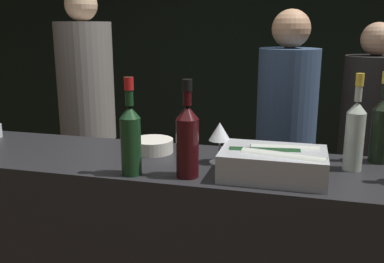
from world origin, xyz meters
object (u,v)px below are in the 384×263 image
at_px(rose_wine_bottle, 355,132).
at_px(person_blond_tee, 88,113).
at_px(ice_bin_with_bottles, 274,162).
at_px(person_grey_polo, 285,143).
at_px(red_wine_bottle_black_foil, 187,138).
at_px(person_in_hoodie, 368,135).
at_px(red_wine_bottle_burgundy, 131,136).
at_px(bowl_white, 153,145).
at_px(wine_glass, 220,133).
at_px(champagne_bottle, 382,126).

bearing_deg(rose_wine_bottle, person_blond_tee, 149.84).
xyz_separation_m(ice_bin_with_bottles, person_grey_polo, (0.00, 0.96, -0.19)).
bearing_deg(person_blond_tee, ice_bin_with_bottles, -84.38).
height_order(red_wine_bottle_black_foil, person_in_hoodie, person_in_hoodie).
relative_size(rose_wine_bottle, person_blond_tee, 0.20).
relative_size(rose_wine_bottle, person_in_hoodie, 0.22).
xyz_separation_m(red_wine_bottle_black_foil, red_wine_bottle_burgundy, (-0.20, -0.03, 0.00)).
distance_m(ice_bin_with_bottles, person_blond_tee, 1.73).
height_order(bowl_white, person_blond_tee, person_blond_tee).
height_order(bowl_white, red_wine_bottle_black_foil, red_wine_bottle_black_foil).
height_order(red_wine_bottle_burgundy, person_in_hoodie, person_in_hoodie).
distance_m(red_wine_bottle_black_foil, person_grey_polo, 1.11).
xyz_separation_m(bowl_white, rose_wine_bottle, (0.81, -0.03, 0.12)).
height_order(bowl_white, red_wine_bottle_burgundy, red_wine_bottle_burgundy).
distance_m(red_wine_bottle_black_foil, person_blond_tee, 1.57).
distance_m(wine_glass, rose_wine_bottle, 0.51).
bearing_deg(bowl_white, red_wine_bottle_burgundy, -85.57).
bearing_deg(red_wine_bottle_black_foil, red_wine_bottle_burgundy, -171.95).
bearing_deg(person_blond_tee, person_grey_polo, -50.93).
distance_m(ice_bin_with_bottles, champagne_bottle, 0.50).
bearing_deg(red_wine_bottle_burgundy, champagne_bottle, 23.32).
distance_m(wine_glass, champagne_bottle, 0.64).
xyz_separation_m(wine_glass, person_in_hoodie, (0.75, 1.37, -0.30)).
bearing_deg(person_in_hoodie, person_grey_polo, 155.17).
bearing_deg(rose_wine_bottle, person_in_hoodie, 79.65).
bearing_deg(person_grey_polo, ice_bin_with_bottles, -16.51).
distance_m(ice_bin_with_bottles, red_wine_bottle_black_foil, 0.32).
height_order(wine_glass, person_blond_tee, person_blond_tee).
distance_m(ice_bin_with_bottles, rose_wine_bottle, 0.34).
relative_size(bowl_white, person_in_hoodie, 0.11).
relative_size(bowl_white, champagne_bottle, 0.49).
height_order(person_in_hoodie, person_blond_tee, person_blond_tee).
xyz_separation_m(ice_bin_with_bottles, bowl_white, (-0.53, 0.19, -0.03)).
distance_m(rose_wine_bottle, person_blond_tee, 1.87).
xyz_separation_m(wine_glass, red_wine_bottle_burgundy, (-0.29, -0.22, 0.02)).
xyz_separation_m(rose_wine_bottle, champagne_bottle, (0.11, 0.13, 0.00)).
xyz_separation_m(bowl_white, red_wine_bottle_black_foil, (0.23, -0.26, 0.11)).
distance_m(bowl_white, red_wine_bottle_burgundy, 0.31).
relative_size(red_wine_bottle_black_foil, person_blond_tee, 0.19).
height_order(bowl_white, person_grey_polo, person_grey_polo).
xyz_separation_m(red_wine_bottle_burgundy, person_blond_tee, (-0.82, 1.20, -0.19)).
distance_m(champagne_bottle, person_in_hoodie, 1.24).
distance_m(wine_glass, person_in_hoodie, 1.59).
bearing_deg(ice_bin_with_bottles, wine_glass, 152.55).
height_order(person_blond_tee, person_grey_polo, person_blond_tee).
xyz_separation_m(bowl_white, red_wine_bottle_burgundy, (0.02, -0.29, 0.12)).
bearing_deg(red_wine_bottle_burgundy, ice_bin_with_bottles, 11.05).
relative_size(bowl_white, person_blond_tee, 0.10).
height_order(rose_wine_bottle, person_grey_polo, person_grey_polo).
height_order(ice_bin_with_bottles, wine_glass, wine_glass).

